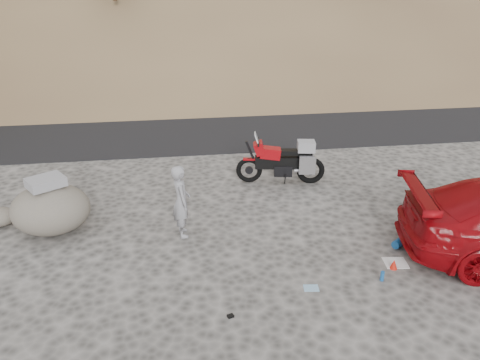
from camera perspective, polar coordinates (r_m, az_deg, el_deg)
The scene contains 12 objects.
ground at distance 10.06m, azimuth 2.71°, elevation -7.79°, with size 140.00×140.00×0.00m, color #3E3C39.
road at distance 18.27m, azimuth -2.52°, elevation 7.03°, with size 120.00×7.00×0.05m, color black.
motorcycle at distance 12.72m, azimuth 5.47°, elevation 2.24°, with size 2.41×0.92×1.44m.
man at distance 10.49m, azimuth -6.95°, elevation -6.55°, with size 0.59×0.39×1.63m, color gray.
boulder at distance 11.06m, azimuth -22.09°, elevation -3.26°, with size 2.10×1.96×1.28m.
small_rock at distance 11.99m, azimuth -27.19°, elevation -4.02°, with size 0.86×0.82×0.41m.
gear_white_cloth at distance 9.94m, azimuth 18.43°, elevation -9.56°, with size 0.45×0.40×0.01m, color white.
gear_blue_mat at distance 10.53m, azimuth 18.97°, elevation -7.11°, with size 0.18×0.18×0.44m, color #195398.
gear_bottle at distance 9.31m, azimuth 16.95°, elevation -11.14°, with size 0.07×0.07×0.20m, color #195398.
gear_funnel at distance 9.71m, azimuth 18.24°, elevation -9.72°, with size 0.15×0.15×0.20m, color red.
gear_glove_b at distance 8.16m, azimuth -1.16°, elevation -16.25°, with size 0.11×0.08×0.04m, color black.
gear_blue_cloth at distance 8.88m, azimuth 8.66°, elevation -12.88°, with size 0.28×0.20×0.01m, color #89B4D4.
Camera 1 is at (-1.67, -8.41, 5.27)m, focal length 35.00 mm.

